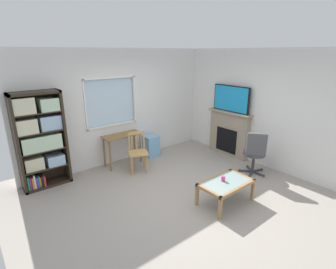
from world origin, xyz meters
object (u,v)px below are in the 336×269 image
Objects in this scene: bookshelf at (40,137)px; coffee_table at (226,185)px; plastic_drawer_unit at (150,146)px; sippy_cup at (223,179)px; fireplace at (229,133)px; office_chair at (255,151)px; wooden_chair at (138,152)px; tv at (231,99)px; desk_under_window at (122,140)px.

coffee_table is (2.33, -2.73, -0.68)m from bookshelf.
plastic_drawer_unit is 2.63m from sippy_cup.
office_chair is at bearing -114.92° from fireplace.
wooden_chair is 0.94× the size of coffee_table.
office_chair reaches higher than wooden_chair.
plastic_drawer_unit is at bearing 37.53° from wooden_chair.
fireplace is at bearing 0.00° from tv.
coffee_table is at bearing -142.22° from tv.
coffee_table is (-1.89, -1.45, -0.23)m from fireplace.
wooden_chair is at bearing -80.07° from desk_under_window.
office_chair is at bearing 11.14° from sippy_cup.
fireplace is 1.18× the size of tv.
fireplace is at bearing 36.15° from sippy_cup.
wooden_chair reaches higher than coffee_table.
bookshelf reaches higher than wooden_chair.
coffee_table is at bearing -49.50° from bookshelf.
coffee_table is 0.12m from sippy_cup.
desk_under_window is at bearing 154.80° from fireplace.
coffee_table is at bearing -77.29° from desk_under_window.
fireplace is 0.91m from tv.
bookshelf reaches higher than desk_under_window.
bookshelf is at bearing 163.13° from tv.
office_chair is (1.87, -1.77, 0.09)m from wooden_chair.
desk_under_window is at bearing -176.55° from plastic_drawer_unit.
tv is at bearing -36.66° from plastic_drawer_unit.
office_chair is (1.14, -2.34, 0.28)m from plastic_drawer_unit.
fireplace is (4.22, -1.28, -0.45)m from bookshelf.
coffee_table is at bearing -76.21° from sippy_cup.
fireplace reaches higher than sippy_cup.
wooden_chair is 2.58m from office_chair.
bookshelf is 1.83× the size of tv.
tv is at bearing -180.00° from fireplace.
fireplace is 1.29× the size of coffee_table.
bookshelf is at bearing 147.10° from office_chair.
office_chair is at bearing -43.43° from wooden_chair.
tv is at bearing 37.78° from coffee_table.
plastic_drawer_unit is at bearing -1.24° from bookshelf.
wooden_chair is 2.10m from sippy_cup.
office_chair reaches higher than plastic_drawer_unit.
coffee_table is (-0.24, -2.67, 0.08)m from plastic_drawer_unit.
office_chair is at bearing -114.15° from tv.
office_chair is (-0.50, -1.12, -0.94)m from tv.
wooden_chair is (1.83, -0.62, -0.57)m from bookshelf.
wooden_chair is (0.09, -0.52, -0.15)m from desk_under_window.
plastic_drawer_unit is (2.57, -0.06, -0.76)m from bookshelf.
bookshelf is 1.79m from desk_under_window.
bookshelf is 4.42m from tv.
wooden_chair is at bearing 164.75° from fireplace.
tv is (4.21, -1.28, 0.46)m from bookshelf.
wooden_chair is 0.73× the size of fireplace.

